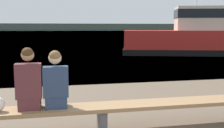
{
  "coord_description": "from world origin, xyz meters",
  "views": [
    {
      "loc": [
        -1.29,
        -2.53,
        1.9
      ],
      "look_at": [
        0.37,
        5.36,
        0.84
      ],
      "focal_mm": 45.0,
      "sensor_mm": 36.0,
      "label": 1
    }
  ],
  "objects": [
    {
      "name": "far_shoreline",
      "position": [
        0.0,
        173.76,
        2.06
      ],
      "size": [
        600.0,
        12.0,
        4.13
      ],
      "primitive_type": "cube",
      "color": "#424738",
      "rests_on": "ground"
    },
    {
      "name": "person_right",
      "position": [
        -1.27,
        2.36,
        0.95
      ],
      "size": [
        0.43,
        0.36,
        1.02
      ],
      "color": "navy",
      "rests_on": "bench_main"
    },
    {
      "name": "tugboat_red",
      "position": [
        8.51,
        15.79,
        1.06
      ],
      "size": [
        10.32,
        5.91,
        5.51
      ],
      "rotation": [
        0.0,
        0.0,
        1.28
      ],
      "color": "red",
      "rests_on": "water_surface"
    },
    {
      "name": "bench_main",
      "position": [
        -0.45,
        2.36,
        0.4
      ],
      "size": [
        6.07,
        0.56,
        0.49
      ],
      "color": "#8E6B47",
      "rests_on": "ground"
    },
    {
      "name": "person_left",
      "position": [
        -1.71,
        2.36,
        0.97
      ],
      "size": [
        0.43,
        0.36,
        1.07
      ],
      "color": "#56282D",
      "rests_on": "bench_main"
    },
    {
      "name": "water_surface",
      "position": [
        0.0,
        126.6,
        0.0
      ],
      "size": [
        240.0,
        240.0,
        0.0
      ],
      "primitive_type": "plane",
      "color": "#426B8E",
      "rests_on": "ground"
    }
  ]
}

